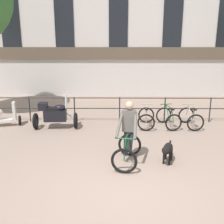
{
  "coord_description": "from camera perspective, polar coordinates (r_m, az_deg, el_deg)",
  "views": [
    {
      "loc": [
        -0.21,
        -5.33,
        3.24
      ],
      "look_at": [
        -0.29,
        2.86,
        1.05
      ],
      "focal_mm": 42.0,
      "sensor_mm": 36.0,
      "label": 1
    }
  ],
  "objects": [
    {
      "name": "ground_plane",
      "position": [
        6.25,
        2.54,
        -16.32
      ],
      "size": [
        60.0,
        60.0,
        0.0
      ],
      "primitive_type": "plane",
      "color": "gray"
    },
    {
      "name": "canal_railing",
      "position": [
        10.84,
        1.67,
        1.45
      ],
      "size": [
        15.05,
        0.05,
        1.05
      ],
      "color": "#232326",
      "rests_on": "ground_plane"
    },
    {
      "name": "building_facade",
      "position": [
        16.45,
        1.39,
        22.13
      ],
      "size": [
        18.0,
        0.72,
        10.63
      ],
      "color": "beige",
      "rests_on": "ground_plane"
    },
    {
      "name": "cyclist_with_bike",
      "position": [
        7.19,
        3.49,
        -5.22
      ],
      "size": [
        0.88,
        1.28,
        1.7
      ],
      "rotation": [
        0.0,
        0.0,
        -0.18
      ],
      "color": "black",
      "rests_on": "ground_plane"
    },
    {
      "name": "dog",
      "position": [
        7.37,
        12.0,
        -7.99
      ],
      "size": [
        0.45,
        0.87,
        0.6
      ],
      "rotation": [
        0.0,
        0.0,
        -0.37
      ],
      "color": "black",
      "rests_on": "ground_plane"
    },
    {
      "name": "parked_motorcycle",
      "position": [
        10.25,
        -12.33,
        -0.53
      ],
      "size": [
        1.68,
        0.71,
        1.35
      ],
      "rotation": [
        0.0,
        0.0,
        1.63
      ],
      "color": "black",
      "rests_on": "ground_plane"
    },
    {
      "name": "parked_bicycle_near_lamp",
      "position": [
        10.37,
        7.45,
        -1.3
      ],
      "size": [
        0.79,
        1.18,
        0.86
      ],
      "rotation": [
        0.0,
        0.0,
        3.02
      ],
      "color": "black",
      "rests_on": "ground_plane"
    },
    {
      "name": "parked_bicycle_mid_left",
      "position": [
        10.51,
        12.19,
        -1.3
      ],
      "size": [
        0.84,
        1.21,
        0.86
      ],
      "rotation": [
        0.0,
        0.0,
        3.32
      ],
      "color": "black",
      "rests_on": "ground_plane"
    },
    {
      "name": "parked_bicycle_mid_right",
      "position": [
        10.72,
        16.77,
        -1.28
      ],
      "size": [
        0.73,
        1.15,
        0.86
      ],
      "rotation": [
        0.0,
        0.0,
        3.21
      ],
      "color": "black",
      "rests_on": "ground_plane"
    },
    {
      "name": "parked_scooter",
      "position": [
        11.18,
        -22.81,
        -0.62
      ],
      "size": [
        1.34,
        0.71,
        0.96
      ],
      "rotation": [
        0.0,
        0.0,
        1.83
      ],
      "color": "black",
      "rests_on": "ground_plane"
    }
  ]
}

